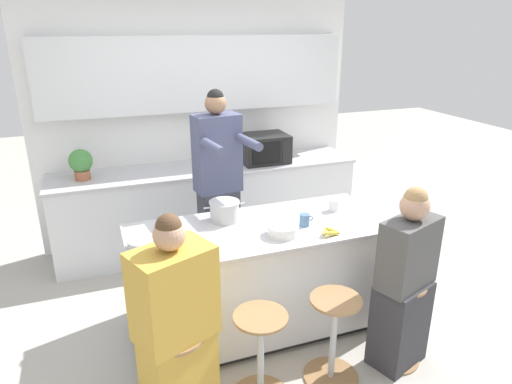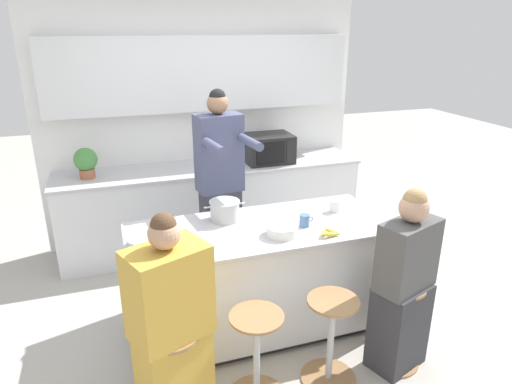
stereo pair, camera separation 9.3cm
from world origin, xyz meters
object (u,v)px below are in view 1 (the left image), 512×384
Objects in this scene: bar_stool_center_left at (260,357)px; fruit_bowl at (283,230)px; coffee_cup_far at (305,220)px; banana_bunch at (329,232)px; coffee_cup_near at (334,205)px; bar_stool_rightmost at (397,320)px; person_cooking at (219,196)px; bar_stool_center_right at (333,338)px; potted_plant at (81,163)px; bar_stool_leftmost at (178,378)px; kitchen_island at (260,278)px; cooking_pot at (225,211)px; juice_carton at (167,238)px; microwave at (264,148)px; person_wrapped_blanket at (176,333)px; person_seated_near at (404,288)px.

fruit_bowl is at bearing 54.98° from bar_stool_center_left.
coffee_cup_far is 0.65× the size of banana_bunch.
coffee_cup_near reaches higher than fruit_bowl.
coffee_cup_far is at bearing 127.54° from bar_stool_rightmost.
fruit_bowl is at bearing -81.29° from person_cooking.
potted_plant is at bearing 123.26° from bar_stool_center_right.
bar_stool_center_right is 2.14× the size of potted_plant.
bar_stool_rightmost is 0.97m from coffee_cup_far.
bar_stool_leftmost is at bearing -179.85° from bar_stool_center_right.
bar_stool_leftmost is 1.20m from fruit_bowl.
kitchen_island is 0.59m from coffee_cup_far.
cooking_pot reaches higher than banana_bunch.
cooking_pot is 0.82m from banana_bunch.
microwave is at bearing 51.68° from juice_carton.
kitchen_island is at bearing 110.21° from bar_stool_center_right.
person_cooking is 3.64× the size of microwave.
person_wrapped_blanket reaches higher than bar_stool_center_left.
coffee_cup_near is (-0.11, 0.78, 0.60)m from bar_stool_rightmost.
person_cooking is at bearing -131.08° from microwave.
bar_stool_leftmost is 3.02× the size of juice_carton.
fruit_bowl is at bearing 30.65° from bar_stool_leftmost.
potted_plant reaches higher than kitchen_island.
potted_plant is (-2.01, 2.25, 0.74)m from bar_stool_rightmost.
bar_stool_center_left is (0.52, 0.00, 0.00)m from bar_stool_leftmost.
person_cooking is 1.36× the size of person_seated_near.
bar_stool_leftmost is 1.60m from person_seated_near.
potted_plant is (-0.44, 2.28, 0.74)m from bar_stool_leftmost.
bar_stool_center_left is at bearing -178.90° from bar_stool_rightmost.
microwave reaches higher than juice_carton.
person_wrapped_blanket reaches higher than bar_stool_leftmost.
bar_stool_center_left and bar_stool_rightmost have the same top height.
coffee_cup_near is at bearing 57.27° from banana_bunch.
person_cooking is 10.98× the size of banana_bunch.
bar_stool_center_right is 1.00× the size of bar_stool_rightmost.
microwave is (0.88, 2.24, 0.73)m from bar_stool_center_left.
potted_plant is (-0.97, 2.27, 0.74)m from bar_stool_center_left.
person_wrapped_blanket is 1.30m from banana_bunch.
person_wrapped_blanket is 2.36m from potted_plant.
person_wrapped_blanket is at bearing -137.20° from kitchen_island.
potted_plant is at bearing 133.70° from person_cooking.
kitchen_island is 0.59m from cooking_pot.
person_cooking is 8.65× the size of juice_carton.
juice_carton is at bearing -73.35° from potted_plant.
banana_bunch is at bearing -21.17° from fruit_bowl.
juice_carton is (-1.04, -0.07, 0.05)m from coffee_cup_far.
bar_stool_center_right is (0.26, -0.71, -0.12)m from kitchen_island.
kitchen_island is 1.08m from person_wrapped_blanket.
bar_stool_rightmost is 0.28m from person_seated_near.
person_wrapped_blanket reaches higher than banana_bunch.
person_seated_near reaches higher than fruit_bowl.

